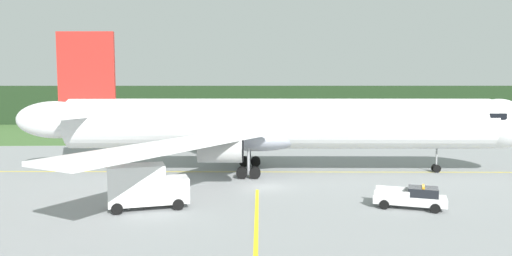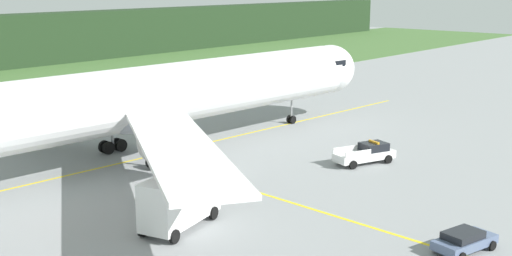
% 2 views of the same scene
% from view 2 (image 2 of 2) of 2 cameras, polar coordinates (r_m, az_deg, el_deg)
% --- Properties ---
extents(ground, '(320.00, 320.00, 0.00)m').
position_cam_2_polar(ground, '(55.52, -4.20, -3.94)').
color(ground, gray).
extents(taxiway_centerline_main, '(75.73, 4.29, 0.01)m').
position_cam_2_polar(taxiway_centerline_main, '(62.44, -7.88, -2.13)').
color(taxiway_centerline_main, yellow).
rests_on(taxiway_centerline_main, ground).
extents(taxiway_centerline_spur, '(2.09, 33.99, 0.01)m').
position_cam_2_polar(taxiway_centerline_spur, '(43.75, 11.28, -8.86)').
color(taxiway_centerline_spur, yellow).
rests_on(taxiway_centerline_spur, ground).
extents(airliner, '(58.05, 50.76, 15.91)m').
position_cam_2_polar(airliner, '(60.91, -8.49, 2.73)').
color(airliner, white).
rests_on(airliner, ground).
extents(ops_pickup_truck, '(5.96, 3.78, 1.94)m').
position_cam_2_polar(ops_pickup_truck, '(58.92, 9.59, -2.19)').
color(ops_pickup_truck, silver).
rests_on(ops_pickup_truck, ground).
extents(catering_truck, '(6.70, 3.93, 3.76)m').
position_cam_2_polar(catering_truck, '(43.18, -6.82, -6.34)').
color(catering_truck, silver).
rests_on(catering_truck, ground).
extents(staff_car, '(4.46, 2.78, 1.30)m').
position_cam_2_polar(staff_car, '(41.73, 17.67, -9.29)').
color(staff_car, slate).
rests_on(staff_car, ground).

